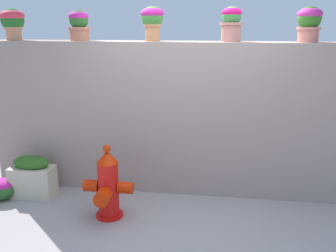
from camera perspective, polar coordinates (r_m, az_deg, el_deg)
The scene contains 10 objects.
ground_plane at distance 4.41m, azimuth 1.91°, elevation -14.09°, with size 24.00×24.00×0.00m, color gray.
stone_wall at distance 4.90m, azimuth 3.22°, elevation 1.13°, with size 5.17×0.41×1.94m, color gray.
potted_plant_0 at distance 5.45m, azimuth -22.21°, elevation 14.33°, with size 0.31×0.31×0.40m.
potted_plant_1 at distance 5.11m, azimuth -13.16°, elevation 14.67°, with size 0.29×0.29×0.38m.
potted_plant_2 at distance 4.80m, azimuth -2.35°, elevation 15.68°, with size 0.28×0.28×0.42m.
potted_plant_3 at distance 4.76m, azimuth 9.46°, elevation 15.11°, with size 0.28×0.28×0.41m.
potted_plant_4 at distance 4.84m, azimuth 20.37°, elevation 14.47°, with size 0.28×0.28×0.40m.
fire_hydrant at distance 4.39m, azimuth -8.98°, elevation -8.91°, with size 0.57×0.46×0.85m.
flower_bush_left at distance 5.32m, azimuth -23.78°, elevation -8.48°, with size 0.40×0.36×0.27m.
planter_box at distance 5.18m, azimuth -19.61°, elevation -7.19°, with size 0.55×0.28×0.54m.
Camera 1 is at (0.42, -3.82, 2.16)m, focal length 40.80 mm.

